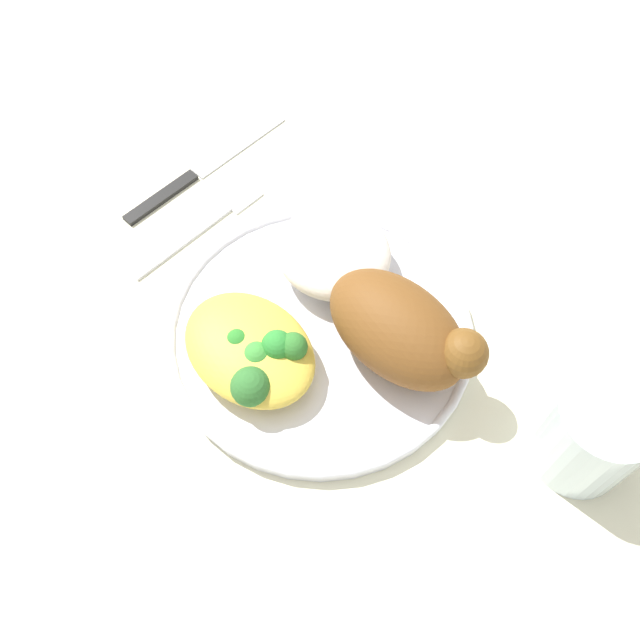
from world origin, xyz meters
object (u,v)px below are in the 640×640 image
rice_pile (333,252)px  water_glass (592,434)px  mac_cheese_with_broccoli (252,351)px  fork (206,224)px  plate (320,331)px  roasted_chicken (402,330)px  knife (195,173)px

rice_pile → water_glass: size_ratio=1.24×
mac_cheese_with_broccoli → fork: (-0.14, 0.07, -0.03)m
rice_pile → water_glass: 0.24m
plate → roasted_chicken: 0.08m
plate → rice_pile: rice_pile is taller
plate → knife: plate is taller
rice_pile → knife: 0.18m
rice_pile → mac_cheese_with_broccoli: (0.02, -0.11, -0.00)m
roasted_chicken → fork: bearing=-175.2°
plate → mac_cheese_with_broccoli: bearing=-104.0°
fork → water_glass: size_ratio=1.81×
mac_cheese_with_broccoli → rice_pile: bearing=100.2°
mac_cheese_with_broccoli → fork: mac_cheese_with_broccoli is taller
mac_cheese_with_broccoli → water_glass: 0.25m
roasted_chicken → mac_cheese_with_broccoli: roasted_chicken is taller
plate → water_glass: 0.21m
roasted_chicken → mac_cheese_with_broccoli: size_ratio=1.13×
knife → plate: bearing=-11.1°
plate → rice_pile: bearing=124.3°
roasted_chicken → knife: (-0.27, 0.01, -0.04)m
mac_cheese_with_broccoli → water_glass: (0.22, 0.12, 0.01)m
fork → knife: (-0.05, 0.03, 0.00)m
plate → roasted_chicken: (0.06, 0.03, 0.04)m
knife → water_glass: (0.41, 0.02, 0.04)m
rice_pile → mac_cheese_with_broccoli: size_ratio=0.86×
mac_cheese_with_broccoli → fork: 0.16m
plate → water_glass: (0.20, 0.06, 0.03)m
rice_pile → knife: (-0.17, -0.01, -0.03)m
knife → water_glass: 0.41m
plate → fork: 0.15m
plate → fork: (-0.15, 0.01, -0.01)m
roasted_chicken → rice_pile: 0.10m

